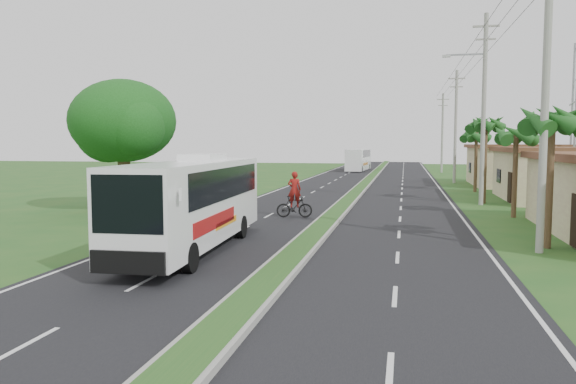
# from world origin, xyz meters

# --- Properties ---
(ground) EXTENTS (180.00, 180.00, 0.00)m
(ground) POSITION_xyz_m (0.00, 0.00, 0.00)
(ground) COLOR #22521E
(ground) RESTS_ON ground
(road_asphalt) EXTENTS (14.00, 160.00, 0.02)m
(road_asphalt) POSITION_xyz_m (0.00, 20.00, 0.01)
(road_asphalt) COLOR black
(road_asphalt) RESTS_ON ground
(median_strip) EXTENTS (1.20, 160.00, 0.18)m
(median_strip) POSITION_xyz_m (0.00, 20.00, 0.10)
(median_strip) COLOR gray
(median_strip) RESTS_ON ground
(lane_edge_left) EXTENTS (0.12, 160.00, 0.01)m
(lane_edge_left) POSITION_xyz_m (-6.70, 20.00, 0.00)
(lane_edge_left) COLOR silver
(lane_edge_left) RESTS_ON ground
(lane_edge_right) EXTENTS (0.12, 160.00, 0.01)m
(lane_edge_right) POSITION_xyz_m (6.70, 20.00, 0.00)
(lane_edge_right) COLOR silver
(lane_edge_right) RESTS_ON ground
(shop_mid) EXTENTS (7.60, 10.60, 3.67)m
(shop_mid) POSITION_xyz_m (14.00, 22.00, 1.86)
(shop_mid) COLOR tan
(shop_mid) RESTS_ON ground
(shop_far) EXTENTS (8.60, 11.60, 3.82)m
(shop_far) POSITION_xyz_m (14.00, 36.00, 1.93)
(shop_far) COLOR tan
(shop_far) RESTS_ON ground
(palm_verge_a) EXTENTS (2.40, 2.40, 5.45)m
(palm_verge_a) POSITION_xyz_m (9.00, 3.00, 4.74)
(palm_verge_a) COLOR #473321
(palm_verge_a) RESTS_ON ground
(palm_verge_b) EXTENTS (2.40, 2.40, 5.05)m
(palm_verge_b) POSITION_xyz_m (9.40, 12.00, 4.36)
(palm_verge_b) COLOR #473321
(palm_verge_b) RESTS_ON ground
(palm_verge_c) EXTENTS (2.40, 2.40, 5.85)m
(palm_verge_c) POSITION_xyz_m (8.80, 19.00, 5.12)
(palm_verge_c) COLOR #473321
(palm_verge_c) RESTS_ON ground
(palm_verge_d) EXTENTS (2.40, 2.40, 5.25)m
(palm_verge_d) POSITION_xyz_m (9.30, 28.00, 4.55)
(palm_verge_d) COLOR #473321
(palm_verge_d) RESTS_ON ground
(shade_tree) EXTENTS (6.30, 6.00, 7.54)m
(shade_tree) POSITION_xyz_m (-12.11, 10.02, 5.03)
(shade_tree) COLOR #473321
(shade_tree) RESTS_ON ground
(utility_pole_a) EXTENTS (1.60, 0.28, 11.00)m
(utility_pole_a) POSITION_xyz_m (8.50, 2.00, 5.67)
(utility_pole_a) COLOR gray
(utility_pole_a) RESTS_ON ground
(utility_pole_b) EXTENTS (3.20, 0.28, 12.00)m
(utility_pole_b) POSITION_xyz_m (8.47, 18.00, 6.26)
(utility_pole_b) COLOR gray
(utility_pole_b) RESTS_ON ground
(utility_pole_c) EXTENTS (1.60, 0.28, 11.00)m
(utility_pole_c) POSITION_xyz_m (8.50, 38.00, 5.67)
(utility_pole_c) COLOR gray
(utility_pole_c) RESTS_ON ground
(utility_pole_d) EXTENTS (1.60, 0.28, 10.50)m
(utility_pole_d) POSITION_xyz_m (8.50, 58.00, 5.42)
(utility_pole_d) COLOR gray
(utility_pole_d) RESTS_ON ground
(coach_bus_main) EXTENTS (2.73, 11.02, 3.53)m
(coach_bus_main) POSITION_xyz_m (-3.83, -0.13, 1.94)
(coach_bus_main) COLOR white
(coach_bus_main) RESTS_ON ground
(coach_bus_far) EXTENTS (2.86, 10.58, 3.05)m
(coach_bus_far) POSITION_xyz_m (-2.77, 60.87, 1.73)
(coach_bus_far) COLOR white
(coach_bus_far) RESTS_ON ground
(motorcyclist) EXTENTS (1.96, 0.84, 2.46)m
(motorcyclist) POSITION_xyz_m (-2.00, 9.55, 0.89)
(motorcyclist) COLOR black
(motorcyclist) RESTS_ON ground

